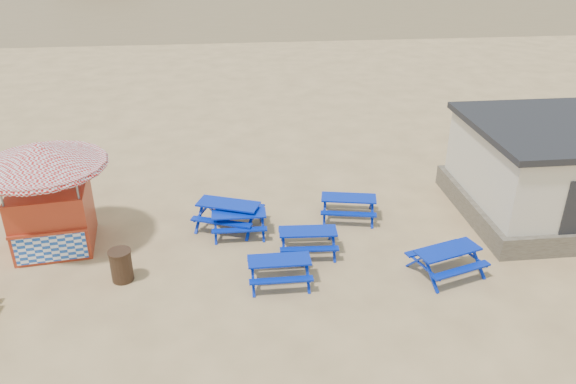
{
  "coord_description": "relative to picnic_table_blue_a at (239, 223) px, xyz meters",
  "views": [
    {
      "loc": [
        -0.79,
        -14.61,
        9.05
      ],
      "look_at": [
        0.98,
        1.5,
        1.0
      ],
      "focal_mm": 35.0,
      "sensor_mm": 36.0,
      "label": 1
    }
  ],
  "objects": [
    {
      "name": "picnic_table_blue_e",
      "position": [
        1.01,
        -2.74,
        0.0
      ],
      "size": [
        1.7,
        1.37,
        0.71
      ],
      "rotation": [
        0.0,
        0.0,
        -0.0
      ],
      "color": "#002099",
      "rests_on": "ground"
    },
    {
      "name": "picnic_table_blue_c",
      "position": [
        3.61,
        0.62,
        0.02
      ],
      "size": [
        2.03,
        1.76,
        0.75
      ],
      "rotation": [
        0.0,
        0.0,
        -0.2
      ],
      "color": "#002099",
      "rests_on": "ground"
    },
    {
      "name": "picnic_table_blue_d",
      "position": [
        1.99,
        -1.31,
        0.0
      ],
      "size": [
        1.77,
        1.46,
        0.71
      ],
      "rotation": [
        0.0,
        0.0,
        -0.06
      ],
      "color": "#002099",
      "rests_on": "ground"
    },
    {
      "name": "ground",
      "position": [
        0.64,
        -0.79,
        -0.35
      ],
      "size": [
        400.0,
        400.0,
        0.0
      ],
      "primitive_type": "plane",
      "color": "tan",
      "rests_on": "ground"
    },
    {
      "name": "picnic_table_blue_b",
      "position": [
        -0.32,
        0.48,
        0.06
      ],
      "size": [
        2.39,
        2.18,
        0.82
      ],
      "rotation": [
        0.0,
        0.0,
        -0.37
      ],
      "color": "#002099",
      "rests_on": "ground"
    },
    {
      "name": "picnic_table_blue_f",
      "position": [
        5.68,
        -2.84,
        0.03
      ],
      "size": [
        2.18,
        1.95,
        0.76
      ],
      "rotation": [
        0.0,
        0.0,
        0.31
      ],
      "color": "#002099",
      "rests_on": "ground"
    },
    {
      "name": "litter_bin",
      "position": [
        -3.27,
        -2.2,
        0.12
      ],
      "size": [
        0.63,
        0.63,
        0.93
      ],
      "color": "#352214",
      "rests_on": "ground"
    },
    {
      "name": "picnic_table_blue_a",
      "position": [
        0.0,
        0.0,
        0.0
      ],
      "size": [
        1.7,
        1.38,
        0.71
      ],
      "rotation": [
        0.0,
        0.0,
        -0.01
      ],
      "color": "#002099",
      "rests_on": "ground"
    },
    {
      "name": "ice_cream_kiosk",
      "position": [
        -5.51,
        -0.12,
        1.73
      ],
      "size": [
        4.12,
        4.12,
        3.31
      ],
      "rotation": [
        0.0,
        0.0,
        0.12
      ],
      "color": "#A02E18",
      "rests_on": "ground"
    }
  ]
}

